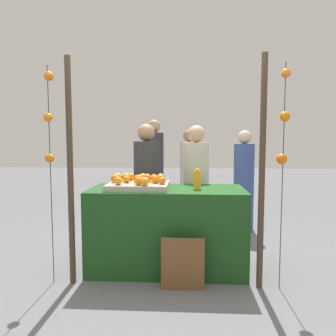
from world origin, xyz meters
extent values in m
plane|color=slate|center=(0.00, 0.00, 0.00)|extent=(24.00, 24.00, 0.00)
cube|color=#1E4C1E|center=(0.00, 0.00, 0.43)|extent=(1.61, 0.73, 0.86)
cube|color=#B2AD99|center=(-0.29, -0.04, 0.89)|extent=(0.62, 0.54, 0.06)
sphere|color=orange|center=(-0.45, 0.08, 0.97)|extent=(0.09, 0.09, 0.09)
sphere|color=orange|center=(-0.27, 0.11, 0.96)|extent=(0.09, 0.09, 0.09)
sphere|color=orange|center=(-0.12, -0.04, 0.96)|extent=(0.08, 0.08, 0.08)
sphere|color=orange|center=(-0.27, -0.21, 0.96)|extent=(0.08, 0.08, 0.08)
sphere|color=orange|center=(-0.04, -0.13, 0.96)|extent=(0.07, 0.07, 0.07)
sphere|color=orange|center=(-0.08, 0.13, 0.96)|extent=(0.08, 0.08, 0.08)
sphere|color=orange|center=(-0.41, 0.17, 0.96)|extent=(0.08, 0.08, 0.08)
sphere|color=orange|center=(-0.32, 0.02, 0.96)|extent=(0.08, 0.08, 0.08)
sphere|color=orange|center=(-0.21, 0.03, 0.97)|extent=(0.09, 0.09, 0.09)
sphere|color=orange|center=(-0.28, -0.08, 0.97)|extent=(0.09, 0.09, 0.09)
sphere|color=orange|center=(-0.07, 0.02, 0.96)|extent=(0.08, 0.08, 0.08)
sphere|color=orange|center=(-0.15, 0.09, 0.96)|extent=(0.08, 0.08, 0.08)
sphere|color=orange|center=(-0.48, -0.19, 0.96)|extent=(0.08, 0.08, 0.08)
sphere|color=orange|center=(-0.42, -0.04, 0.96)|extent=(0.08, 0.08, 0.08)
sphere|color=orange|center=(-0.54, -0.03, 0.96)|extent=(0.09, 0.09, 0.09)
sphere|color=orange|center=(-0.54, 0.06, 0.97)|extent=(0.09, 0.09, 0.09)
sphere|color=orange|center=(-0.20, -0.25, 0.96)|extent=(0.08, 0.08, 0.08)
cylinder|color=#F8A21D|center=(0.31, -0.03, 0.96)|extent=(0.08, 0.08, 0.19)
cylinder|color=yellow|center=(0.31, -0.03, 1.06)|extent=(0.04, 0.04, 0.02)
cube|color=brown|center=(0.17, -0.51, 0.24)|extent=(0.39, 0.01, 0.50)
cube|color=black|center=(0.17, -0.49, 0.24)|extent=(0.37, 0.02, 0.47)
cylinder|color=#333338|center=(-0.29, 0.60, 0.67)|extent=(0.31, 0.31, 1.35)
sphere|color=#A87A59|center=(-0.29, 0.60, 1.45)|extent=(0.21, 0.21, 0.21)
cylinder|color=beige|center=(0.32, 0.61, 0.67)|extent=(0.31, 0.31, 1.33)
sphere|color=tan|center=(0.32, 0.61, 1.44)|extent=(0.21, 0.21, 0.21)
cylinder|color=beige|center=(0.24, 2.38, 0.66)|extent=(0.31, 0.31, 1.32)
sphere|color=#A87A59|center=(0.24, 2.38, 1.43)|extent=(0.21, 0.21, 0.21)
cylinder|color=#384C8C|center=(1.06, 1.56, 0.65)|extent=(0.30, 0.30, 1.30)
sphere|color=beige|center=(1.06, 1.56, 1.40)|extent=(0.20, 0.20, 0.20)
cylinder|color=#333338|center=(-0.39, 2.53, 0.74)|extent=(0.34, 0.34, 1.49)
sphere|color=tan|center=(-0.39, 2.53, 1.60)|extent=(0.23, 0.23, 0.23)
cylinder|color=#473828|center=(-0.88, -0.41, 1.07)|extent=(0.06, 0.06, 2.13)
cylinder|color=#473828|center=(0.88, -0.41, 1.07)|extent=(0.06, 0.06, 2.13)
cylinder|color=#2D4C23|center=(-1.07, -0.41, 1.02)|extent=(0.01, 0.01, 2.05)
sphere|color=orange|center=(-1.06, -0.41, 1.95)|extent=(0.09, 0.09, 0.09)
sphere|color=orange|center=(-1.07, -0.42, 1.57)|extent=(0.08, 0.08, 0.08)
sphere|color=orange|center=(-1.08, -0.41, 1.20)|extent=(0.09, 0.09, 0.09)
cylinder|color=#2D4C23|center=(1.06, -0.42, 1.02)|extent=(0.01, 0.01, 2.05)
sphere|color=orange|center=(1.07, -0.41, 1.95)|extent=(0.08, 0.08, 0.08)
sphere|color=orange|center=(1.07, -0.42, 1.57)|extent=(0.09, 0.09, 0.09)
sphere|color=orange|center=(1.05, -0.41, 1.20)|extent=(0.10, 0.10, 0.10)
camera|label=1|loc=(0.21, -3.41, 1.38)|focal=35.31mm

